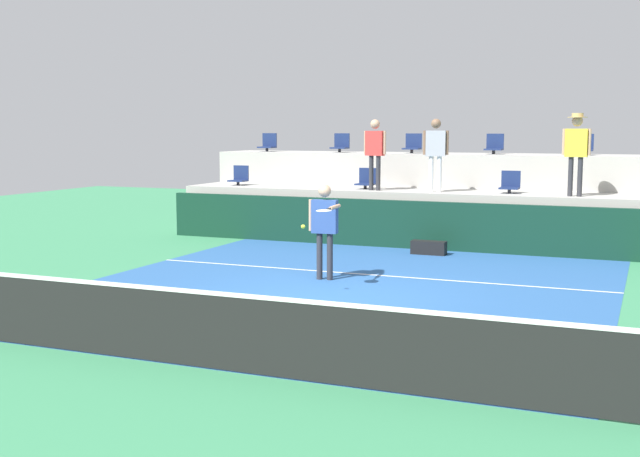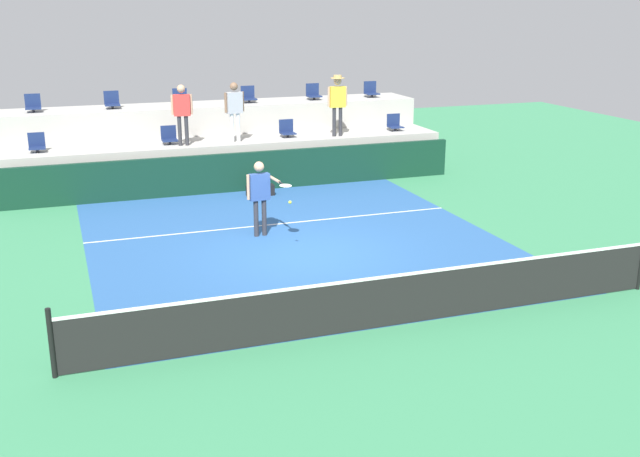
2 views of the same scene
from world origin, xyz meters
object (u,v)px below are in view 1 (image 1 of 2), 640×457
Objects in this scene: stadium_chair_lower_far_left at (239,177)px; stadium_chair_upper_mid_left at (413,145)px; tennis_ball at (303,227)px; stadium_chair_lower_left at (366,180)px; stadium_chair_lower_right at (510,184)px; equipment_bag at (429,248)px; spectator_in_grey at (375,148)px; spectator_in_white at (436,148)px; stadium_chair_upper_far_left at (268,144)px; spectator_with_hat at (576,145)px; stadium_chair_upper_right at (584,146)px; stadium_chair_upper_left at (341,144)px; tennis_player at (325,222)px; stadium_chair_upper_mid_right at (494,146)px.

stadium_chair_lower_far_left is 1.00× the size of stadium_chair_upper_mid_left.
stadium_chair_lower_left is at bearing 101.19° from tennis_ball.
equipment_bag is at bearing -125.56° from stadium_chair_lower_right.
stadium_chair_upper_mid_left is at bearing 81.68° from spectator_in_grey.
equipment_bag is (1.80, -1.58, -2.14)m from spectator_in_grey.
stadium_chair_lower_far_left is at bearing 125.01° from tennis_ball.
stadium_chair_lower_right is at bearing 12.79° from spectator_in_white.
stadium_chair_upper_far_left is at bearing 180.00° from stadium_chair_upper_mid_left.
stadium_chair_lower_right is 0.28× the size of spectator_with_hat.
stadium_chair_upper_far_left reaches higher than stadium_chair_lower_right.
stadium_chair_lower_far_left is at bearing -168.17° from stadium_chair_upper_right.
spectator_in_white is (3.24, -2.18, -0.02)m from stadium_chair_upper_left.
equipment_bag is (-2.88, -1.58, -2.24)m from spectator_with_hat.
stadium_chair_upper_left and stadium_chair_upper_right have the same top height.
stadium_chair_upper_left is at bearing 161.19° from spectator_with_hat.
stadium_chair_upper_mid_left is at bearing 93.89° from tennis_player.
stadium_chair_lower_left is 5.39m from stadium_chair_upper_right.
stadium_chair_upper_mid_left is (4.25, 1.80, 0.85)m from stadium_chair_lower_far_left.
stadium_chair_upper_far_left reaches higher than tennis_ball.
tennis_player is (-2.37, -5.63, -0.39)m from stadium_chair_lower_right.
stadium_chair_lower_far_left is at bearing -157.06° from stadium_chair_upper_mid_left.
stadium_chair_upper_left reaches higher than stadium_chair_lower_right.
stadium_chair_upper_mid_right is at bearing 0.00° from stadium_chair_upper_far_left.
stadium_chair_lower_far_left is 8.82m from stadium_chair_upper_right.
stadium_chair_lower_left is 1.00× the size of stadium_chair_upper_far_left.
spectator_with_hat reaches higher than stadium_chair_lower_left.
spectator_with_hat reaches higher than stadium_chair_lower_far_left.
tennis_player is 6.64m from spectator_with_hat.
stadium_chair_upper_mid_right is (2.16, 0.00, 0.00)m from stadium_chair_upper_mid_left.
stadium_chair_upper_left is 9.43m from tennis_ball.
tennis_player is (-1.65, -7.43, -1.24)m from stadium_chair_upper_mid_right.
spectator_in_white reaches higher than stadium_chair_upper_mid_left.
tennis_player is at bearing -97.41° from spectator_in_white.
stadium_chair_lower_left is at bearing -26.50° from stadium_chair_upper_far_left.
spectator_in_white is (-0.97, -2.18, -0.02)m from stadium_chair_upper_mid_right.
spectator_in_white is at bearing -114.00° from stadium_chair_upper_mid_right.
equipment_bag is at bearing -18.89° from stadium_chair_lower_far_left.
tennis_ball is at bearing -78.81° from stadium_chair_lower_left.
spectator_in_grey is at bearing 138.72° from equipment_bag.
spectator_in_grey is 4.68m from spectator_with_hat.
tennis_player is at bearing -78.22° from stadium_chair_lower_left.
stadium_chair_lower_far_left is 0.30× the size of tennis_player.
spectator_in_white is at bearing 100.38° from equipment_bag.
stadium_chair_upper_mid_left is (-2.88, 1.80, 0.85)m from stadium_chair_lower_right.
stadium_chair_upper_mid_left is 0.30× the size of spectator_in_grey.
tennis_ball is (2.80, -8.93, -1.16)m from stadium_chair_upper_left.
spectator_in_grey is at bearing -5.57° from stadium_chair_lower_far_left.
stadium_chair_upper_right is 0.28× the size of spectator_with_hat.
stadium_chair_upper_mid_left is at bearing 180.00° from stadium_chair_upper_right.
spectator_with_hat reaches higher than stadium_chair_upper_left.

